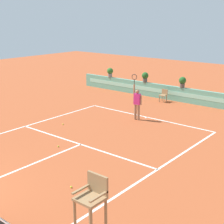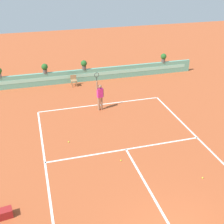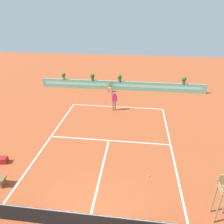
# 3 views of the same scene
# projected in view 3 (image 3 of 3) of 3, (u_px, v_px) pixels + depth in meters

# --- Properties ---
(ground_plane) EXTENTS (60.00, 60.00, 0.00)m
(ground_plane) POSITION_uv_depth(u_px,v_px,m) (108.00, 144.00, 13.75)
(ground_plane) COLOR #A84C28
(court_lines) EXTENTS (8.32, 11.94, 0.01)m
(court_lines) POSITION_uv_depth(u_px,v_px,m) (109.00, 138.00, 14.38)
(court_lines) COLOR white
(court_lines) RESTS_ON ground
(net) EXTENTS (8.92, 0.10, 1.00)m
(net) POSITION_uv_depth(u_px,v_px,m) (87.00, 221.00, 8.19)
(net) COLOR #333333
(net) RESTS_ON ground
(back_wall_barrier) EXTENTS (18.00, 0.21, 1.00)m
(back_wall_barrier) POSITION_uv_depth(u_px,v_px,m) (121.00, 86.00, 22.76)
(back_wall_barrier) COLOR #60A88E
(back_wall_barrier) RESTS_ON ground
(ball_kid_chair) EXTENTS (0.44, 0.44, 0.85)m
(ball_kid_chair) POSITION_uv_depth(u_px,v_px,m) (110.00, 88.00, 22.25)
(ball_kid_chair) COLOR #99754C
(ball_kid_chair) RESTS_ON ground
(gear_bag) EXTENTS (0.74, 0.44, 0.36)m
(gear_bag) POSITION_uv_depth(u_px,v_px,m) (1.00, 160.00, 11.99)
(gear_bag) COLOR maroon
(gear_bag) RESTS_ON ground
(tennis_player) EXTENTS (0.61, 0.29, 2.58)m
(tennis_player) POSITION_uv_depth(u_px,v_px,m) (114.00, 99.00, 17.87)
(tennis_player) COLOR #9E7051
(tennis_player) RESTS_ON ground
(tennis_ball_near_baseline) EXTENTS (0.07, 0.07, 0.07)m
(tennis_ball_near_baseline) POSITION_uv_depth(u_px,v_px,m) (99.00, 147.00, 13.38)
(tennis_ball_near_baseline) COLOR #CCE033
(tennis_ball_near_baseline) RESTS_ON ground
(tennis_ball_mid_court) EXTENTS (0.07, 0.07, 0.07)m
(tennis_ball_mid_court) POSITION_uv_depth(u_px,v_px,m) (149.00, 176.00, 11.05)
(tennis_ball_mid_court) COLOR #CCE033
(tennis_ball_mid_court) RESTS_ON ground
(tennis_ball_by_sideline) EXTENTS (0.07, 0.07, 0.07)m
(tennis_ball_by_sideline) POSITION_uv_depth(u_px,v_px,m) (76.00, 127.00, 15.68)
(tennis_ball_by_sideline) COLOR #CCE033
(tennis_ball_by_sideline) RESTS_ON ground
(potted_plant_left) EXTENTS (0.48, 0.48, 0.72)m
(potted_plant_left) POSITION_uv_depth(u_px,v_px,m) (92.00, 76.00, 22.71)
(potted_plant_left) COLOR #514C47
(potted_plant_left) RESTS_ON back_wall_barrier
(potted_plant_far_left) EXTENTS (0.48, 0.48, 0.72)m
(potted_plant_far_left) POSITION_uv_depth(u_px,v_px,m) (63.00, 75.00, 23.08)
(potted_plant_far_left) COLOR gray
(potted_plant_far_left) RESTS_ON back_wall_barrier
(potted_plant_far_right) EXTENTS (0.48, 0.48, 0.72)m
(potted_plant_far_right) POSITION_uv_depth(u_px,v_px,m) (184.00, 80.00, 21.63)
(potted_plant_far_right) COLOR #514C47
(potted_plant_far_right) RESTS_ON back_wall_barrier
(potted_plant_centre) EXTENTS (0.48, 0.48, 0.72)m
(potted_plant_centre) POSITION_uv_depth(u_px,v_px,m) (120.00, 77.00, 22.38)
(potted_plant_centre) COLOR #514C47
(potted_plant_centre) RESTS_ON back_wall_barrier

